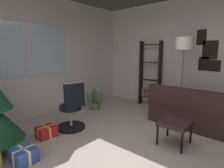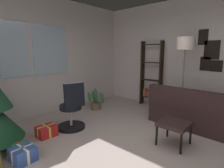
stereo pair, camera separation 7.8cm
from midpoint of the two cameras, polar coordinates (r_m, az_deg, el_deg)
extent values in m
cube|color=#BAA69F|center=(3.09, 10.28, -21.05)|extent=(5.06, 5.65, 0.10)
cube|color=silver|center=(4.81, -19.95, 8.32)|extent=(5.06, 0.10, 2.89)
cube|color=silver|center=(4.40, -30.01, 9.40)|extent=(0.90, 0.03, 1.20)
cube|color=silver|center=(4.82, -18.37, 10.14)|extent=(0.90, 0.03, 1.20)
cube|color=silver|center=(5.04, 26.62, 7.92)|extent=(0.10, 5.65, 2.89)
cube|color=black|center=(4.99, 27.25, 13.01)|extent=(0.02, 0.22, 0.37)
cube|color=black|center=(4.92, 29.38, 9.36)|extent=(0.02, 0.34, 0.44)
cube|color=black|center=(4.91, 30.47, 4.94)|extent=(0.02, 0.26, 0.27)
cube|color=black|center=(4.96, 27.76, 5.68)|extent=(0.02, 0.23, 0.33)
cube|color=#301F20|center=(4.24, 25.50, -9.14)|extent=(0.94, 1.83, 0.44)
cube|color=#301F20|center=(3.81, 24.21, -4.60)|extent=(0.30, 1.79, 0.39)
cube|color=#301F20|center=(4.47, 15.88, -3.32)|extent=(0.85, 0.19, 0.20)
cube|color=beige|center=(3.97, 23.06, -4.35)|extent=(0.29, 0.44, 0.42)
cube|color=#9D2E2C|center=(3.82, 30.24, -5.47)|extent=(0.17, 0.41, 0.41)
cube|color=#301F20|center=(3.24, 19.75, -11.75)|extent=(0.47, 0.47, 0.06)
cylinder|color=black|center=(3.07, 21.66, -17.11)|extent=(0.04, 0.04, 0.34)
cylinder|color=black|center=(3.43, 24.16, -14.37)|extent=(0.04, 0.04, 0.34)
cylinder|color=black|center=(3.22, 14.59, -15.47)|extent=(0.04, 0.04, 0.34)
cylinder|color=black|center=(3.56, 17.75, -13.07)|extent=(0.04, 0.04, 0.34)
cube|color=red|center=(3.64, -19.41, -13.82)|extent=(0.33, 0.29, 0.20)
cube|color=#EAD84C|center=(3.64, -19.41, -13.82)|extent=(0.34, 0.05, 0.20)
cube|color=#EAD84C|center=(3.64, -19.41, -13.82)|extent=(0.04, 0.29, 0.20)
cube|color=#1E722D|center=(3.14, -26.16, -18.51)|extent=(0.23, 0.31, 0.18)
cube|color=red|center=(3.14, -26.16, -18.51)|extent=(0.22, 0.05, 0.19)
cube|color=red|center=(3.14, -26.16, -18.51)|extent=(0.05, 0.31, 0.19)
cube|color=#2D4C99|center=(3.02, -25.57, -19.40)|extent=(0.31, 0.33, 0.20)
cube|color=silver|center=(3.02, -25.57, -19.40)|extent=(0.30, 0.05, 0.21)
cube|color=silver|center=(3.02, -25.57, -19.40)|extent=(0.05, 0.32, 0.21)
cylinder|color=black|center=(3.89, -12.13, -12.99)|extent=(0.56, 0.56, 0.06)
cylinder|color=#B2B2B7|center=(3.81, -12.25, -9.88)|extent=(0.05, 0.05, 0.39)
cylinder|color=black|center=(3.75, -12.36, -7.08)|extent=(0.44, 0.44, 0.09)
cube|color=black|center=(3.51, -11.18, -3.45)|extent=(0.41, 0.17, 0.47)
cube|color=black|center=(5.15, 15.62, 2.78)|extent=(0.18, 0.04, 1.85)
cube|color=black|center=(5.44, 9.96, 3.36)|extent=(0.18, 0.04, 1.85)
cube|color=black|center=(5.41, 12.44, -4.03)|extent=(0.18, 0.56, 0.02)
cube|color=black|center=(5.31, 12.64, 1.21)|extent=(0.18, 0.56, 0.02)
cube|color=black|center=(5.26, 12.85, 6.59)|extent=(0.18, 0.56, 0.02)
cube|color=black|center=(5.26, 13.06, 12.03)|extent=(0.18, 0.56, 0.02)
cube|color=maroon|center=(5.30, 14.48, -3.37)|extent=(0.15, 0.07, 0.16)
cube|color=navy|center=(5.34, 13.69, -3.27)|extent=(0.15, 0.07, 0.15)
cube|color=beige|center=(5.38, 13.09, -3.18)|extent=(0.13, 0.05, 0.15)
cube|color=#366A34|center=(5.40, 12.36, -3.11)|extent=(0.17, 0.05, 0.15)
cube|color=#843063|center=(5.44, 11.74, -2.87)|extent=(0.15, 0.07, 0.17)
cube|color=#BF6F29|center=(5.47, 10.95, -2.53)|extent=(0.17, 0.05, 0.22)
cylinder|color=slate|center=(4.73, 21.28, -9.48)|extent=(0.28, 0.28, 0.03)
cylinder|color=slate|center=(4.54, 21.91, 0.06)|extent=(0.03, 0.03, 1.56)
cylinder|color=#F7DBD2|center=(4.49, 22.67, 11.71)|extent=(0.40, 0.40, 0.28)
cylinder|color=#806248|center=(4.98, -4.65, -6.93)|extent=(0.27, 0.27, 0.18)
ellipsoid|color=#34683D|center=(4.85, -2.83, -4.35)|extent=(0.13, 0.20, 0.33)
ellipsoid|color=#34683D|center=(4.94, -6.68, -4.27)|extent=(0.16, 0.23, 0.32)
ellipsoid|color=#34683D|center=(5.06, -4.90, -3.95)|extent=(0.18, 0.19, 0.30)
ellipsoid|color=#34683D|center=(4.83, -4.57, -3.70)|extent=(0.23, 0.16, 0.45)
ellipsoid|color=#34683D|center=(4.96, -5.28, -3.99)|extent=(0.12, 0.19, 0.35)
camera|label=1|loc=(0.04, -89.39, 0.11)|focal=28.97mm
camera|label=2|loc=(0.04, 90.61, -0.11)|focal=28.97mm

